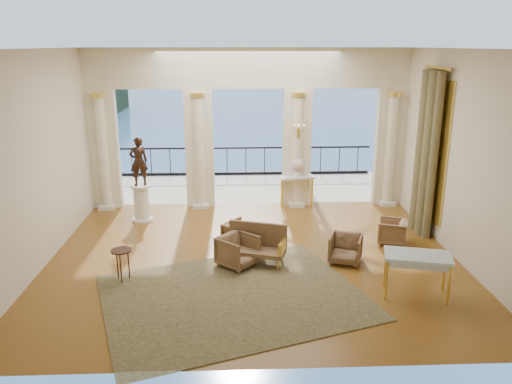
{
  "coord_description": "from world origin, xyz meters",
  "views": [
    {
      "loc": [
        -0.37,
        -10.26,
        4.58
      ],
      "look_at": [
        0.08,
        0.6,
        1.35
      ],
      "focal_mm": 35.0,
      "sensor_mm": 36.0,
      "label": 1
    }
  ],
  "objects_px": {
    "game_table": "(418,259)",
    "console_table": "(297,182)",
    "armchair_c": "(392,231)",
    "armchair_a": "(238,250)",
    "settee": "(256,244)",
    "pedestal": "(142,204)",
    "side_table": "(121,254)",
    "armchair_b": "(346,247)",
    "armchair_d": "(243,235)",
    "statue": "(139,161)"
  },
  "relations": [
    {
      "from": "armchair_b",
      "to": "game_table",
      "type": "bearing_deg",
      "value": -36.26
    },
    {
      "from": "armchair_c",
      "to": "armchair_d",
      "type": "bearing_deg",
      "value": -66.1
    },
    {
      "from": "side_table",
      "to": "armchair_b",
      "type": "bearing_deg",
      "value": 8.45
    },
    {
      "from": "pedestal",
      "to": "console_table",
      "type": "xyz_separation_m",
      "value": [
        4.3,
        0.99,
        0.29
      ]
    },
    {
      "from": "armchair_a",
      "to": "settee",
      "type": "xyz_separation_m",
      "value": [
        0.4,
        0.19,
        0.05
      ]
    },
    {
      "from": "armchair_b",
      "to": "armchair_d",
      "type": "xyz_separation_m",
      "value": [
        -2.23,
        0.79,
        0.03
      ]
    },
    {
      "from": "pedestal",
      "to": "armchair_b",
      "type": "bearing_deg",
      "value": -30.34
    },
    {
      "from": "statue",
      "to": "console_table",
      "type": "relative_size",
      "value": 1.25
    },
    {
      "from": "pedestal",
      "to": "armchair_d",
      "type": "bearing_deg",
      "value": -37.92
    },
    {
      "from": "armchair_a",
      "to": "console_table",
      "type": "distance_m",
      "value": 4.33
    },
    {
      "from": "pedestal",
      "to": "console_table",
      "type": "height_order",
      "value": "pedestal"
    },
    {
      "from": "settee",
      "to": "pedestal",
      "type": "distance_m",
      "value": 4.05
    },
    {
      "from": "armchair_c",
      "to": "side_table",
      "type": "xyz_separation_m",
      "value": [
        -6.01,
        -1.7,
        0.24
      ]
    },
    {
      "from": "armchair_d",
      "to": "side_table",
      "type": "height_order",
      "value": "armchair_d"
    },
    {
      "from": "settee",
      "to": "pedestal",
      "type": "bearing_deg",
      "value": 154.47
    },
    {
      "from": "armchair_c",
      "to": "game_table",
      "type": "bearing_deg",
      "value": 12.77
    },
    {
      "from": "console_table",
      "to": "pedestal",
      "type": "bearing_deg",
      "value": -178.25
    },
    {
      "from": "game_table",
      "to": "pedestal",
      "type": "bearing_deg",
      "value": 157.39
    },
    {
      "from": "armchair_b",
      "to": "armchair_c",
      "type": "relative_size",
      "value": 1.05
    },
    {
      "from": "armchair_b",
      "to": "armchair_c",
      "type": "xyz_separation_m",
      "value": [
        1.34,
        1.01,
        -0.02
      ]
    },
    {
      "from": "settee",
      "to": "side_table",
      "type": "relative_size",
      "value": 2.11
    },
    {
      "from": "armchair_a",
      "to": "settee",
      "type": "bearing_deg",
      "value": -23.18
    },
    {
      "from": "armchair_c",
      "to": "game_table",
      "type": "height_order",
      "value": "game_table"
    },
    {
      "from": "armchair_a",
      "to": "armchair_c",
      "type": "xyz_separation_m",
      "value": [
        3.69,
        1.1,
        -0.05
      ]
    },
    {
      "from": "statue",
      "to": "armchair_a",
      "type": "bearing_deg",
      "value": 109.14
    },
    {
      "from": "armchair_d",
      "to": "pedestal",
      "type": "distance_m",
      "value": 3.39
    },
    {
      "from": "settee",
      "to": "game_table",
      "type": "height_order",
      "value": "settee"
    },
    {
      "from": "settee",
      "to": "pedestal",
      "type": "xyz_separation_m",
      "value": [
        -2.95,
        2.77,
        0.06
      ]
    },
    {
      "from": "armchair_a",
      "to": "armchair_c",
      "type": "relative_size",
      "value": 1.14
    },
    {
      "from": "pedestal",
      "to": "console_table",
      "type": "bearing_deg",
      "value": 12.97
    },
    {
      "from": "armchair_a",
      "to": "side_table",
      "type": "height_order",
      "value": "armchair_a"
    },
    {
      "from": "game_table",
      "to": "console_table",
      "type": "relative_size",
      "value": 1.29
    },
    {
      "from": "statue",
      "to": "game_table",
      "type": "bearing_deg",
      "value": 121.59
    },
    {
      "from": "console_table",
      "to": "side_table",
      "type": "height_order",
      "value": "console_table"
    },
    {
      "from": "pedestal",
      "to": "side_table",
      "type": "xyz_separation_m",
      "value": [
        0.23,
        -3.56,
        0.09
      ]
    },
    {
      "from": "armchair_c",
      "to": "console_table",
      "type": "xyz_separation_m",
      "value": [
        -1.94,
        2.85,
        0.45
      ]
    },
    {
      "from": "armchair_d",
      "to": "armchair_c",
      "type": "bearing_deg",
      "value": -136.51
    },
    {
      "from": "game_table",
      "to": "side_table",
      "type": "xyz_separation_m",
      "value": [
        -5.67,
        0.85,
        -0.17
      ]
    },
    {
      "from": "armchair_a",
      "to": "pedestal",
      "type": "bearing_deg",
      "value": 82.7
    },
    {
      "from": "game_table",
      "to": "side_table",
      "type": "height_order",
      "value": "game_table"
    },
    {
      "from": "armchair_b",
      "to": "pedestal",
      "type": "distance_m",
      "value": 5.68
    },
    {
      "from": "armchair_d",
      "to": "settee",
      "type": "bearing_deg",
      "value": 152.26
    },
    {
      "from": "side_table",
      "to": "console_table",
      "type": "bearing_deg",
      "value": 48.25
    },
    {
      "from": "armchair_a",
      "to": "game_table",
      "type": "relative_size",
      "value": 0.56
    },
    {
      "from": "armchair_c",
      "to": "console_table",
      "type": "distance_m",
      "value": 3.48
    },
    {
      "from": "settee",
      "to": "pedestal",
      "type": "height_order",
      "value": "pedestal"
    },
    {
      "from": "armchair_b",
      "to": "armchair_d",
      "type": "bearing_deg",
      "value": -178.81
    },
    {
      "from": "game_table",
      "to": "armchair_c",
      "type": "bearing_deg",
      "value": 96.58
    },
    {
      "from": "armchair_c",
      "to": "settee",
      "type": "bearing_deg",
      "value": -54.13
    },
    {
      "from": "armchair_c",
      "to": "console_table",
      "type": "bearing_deg",
      "value": -125.35
    }
  ]
}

